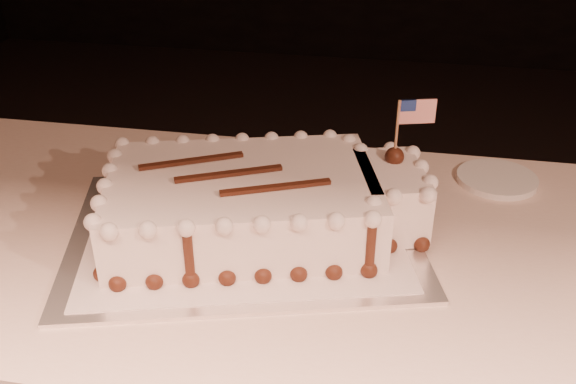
# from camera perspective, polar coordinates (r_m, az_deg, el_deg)

# --- Properties ---
(cake_board) EXTENTS (0.71, 0.60, 0.01)m
(cake_board) POSITION_cam_1_polar(r_m,az_deg,el_deg) (1.15, -3.93, -3.55)
(cake_board) COLOR white
(cake_board) RESTS_ON banquet_table
(doily) EXTENTS (0.63, 0.54, 0.00)m
(doily) POSITION_cam_1_polar(r_m,az_deg,el_deg) (1.15, -3.93, -3.34)
(doily) COLOR silver
(doily) RESTS_ON cake_board
(sheet_cake) EXTENTS (0.60, 0.42, 0.23)m
(sheet_cake) POSITION_cam_1_polar(r_m,az_deg,el_deg) (1.12, -2.38, -0.88)
(sheet_cake) COLOR white
(sheet_cake) RESTS_ON doily
(side_plate) EXTENTS (0.16, 0.16, 0.01)m
(side_plate) POSITION_cam_1_polar(r_m,az_deg,el_deg) (1.38, 18.08, 1.12)
(side_plate) COLOR white
(side_plate) RESTS_ON banquet_table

